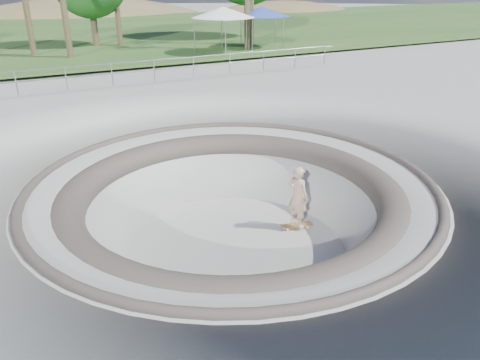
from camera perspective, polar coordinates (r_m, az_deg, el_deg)
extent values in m
plane|color=#AAABA5|center=(11.79, -1.02, -0.38)|extent=(180.00, 180.00, 0.00)
torus|color=#AAABA5|center=(12.74, -0.96, -8.62)|extent=(14.00, 14.00, 4.00)
cylinder|color=#AAABA5|center=(12.71, -0.96, -8.43)|extent=(6.60, 6.60, 0.10)
torus|color=#4D463D|center=(11.80, -1.02, -0.46)|extent=(10.24, 10.24, 0.24)
torus|color=#4D463D|center=(11.98, -1.01, -2.34)|extent=(8.91, 8.91, 0.81)
cube|color=#2A4F1F|center=(44.12, -22.34, 16.02)|extent=(180.00, 36.00, 0.12)
ellipsoid|color=brown|center=(71.92, -17.58, 12.43)|extent=(61.60, 44.00, 28.60)
ellipsoid|color=brown|center=(74.08, 5.14, 15.67)|extent=(42.00, 30.00, 19.50)
cylinder|color=gray|center=(22.45, -15.48, 13.52)|extent=(25.00, 0.05, 0.05)
cylinder|color=gray|center=(22.53, -15.35, 12.39)|extent=(25.00, 0.05, 0.05)
cube|color=brown|center=(13.67, 6.91, -5.49)|extent=(0.95, 0.48, 0.02)
cylinder|color=#B9BABF|center=(13.69, 6.90, -5.63)|extent=(0.09, 0.19, 0.04)
cylinder|color=#B9BABF|center=(13.69, 6.90, -5.63)|extent=(0.09, 0.19, 0.04)
cylinder|color=silver|center=(13.69, 6.90, -5.67)|extent=(0.08, 0.05, 0.07)
cylinder|color=silver|center=(13.69, 6.90, -5.67)|extent=(0.08, 0.05, 0.07)
cylinder|color=silver|center=(13.69, 6.90, -5.67)|extent=(0.08, 0.05, 0.07)
cylinder|color=silver|center=(13.69, 6.90, -5.67)|extent=(0.08, 0.05, 0.07)
imported|color=tan|center=(13.25, 7.10, -2.00)|extent=(0.59, 0.75, 1.82)
cylinder|color=gray|center=(29.20, -3.24, 16.72)|extent=(0.06, 0.06, 2.04)
cylinder|color=gray|center=(30.37, 1.40, 17.01)|extent=(0.06, 0.06, 2.04)
cylinder|color=gray|center=(31.55, -5.32, 17.18)|extent=(0.06, 0.06, 2.04)
cylinder|color=gray|center=(32.64, -0.93, 17.48)|extent=(0.06, 0.06, 2.04)
cube|color=white|center=(30.81, -2.05, 19.18)|extent=(3.63, 3.63, 0.08)
cone|color=white|center=(30.78, -2.06, 19.78)|extent=(5.07, 5.07, 0.65)
cylinder|color=gray|center=(31.67, 1.80, 17.20)|extent=(0.06, 0.06, 1.94)
cylinder|color=gray|center=(32.95, 5.72, 17.35)|extent=(0.06, 0.06, 1.94)
cylinder|color=gray|center=(33.83, -0.36, 17.62)|extent=(0.06, 0.06, 1.94)
cylinder|color=gray|center=(35.03, 3.40, 17.79)|extent=(0.06, 0.06, 1.94)
cube|color=#2F45AA|center=(33.25, 2.67, 19.32)|extent=(3.39, 3.39, 0.08)
cone|color=#2F45AA|center=(33.23, 2.69, 19.85)|extent=(4.92, 4.92, 0.62)
cylinder|color=brown|center=(35.62, -17.51, 18.81)|extent=(0.44, 0.44, 4.52)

